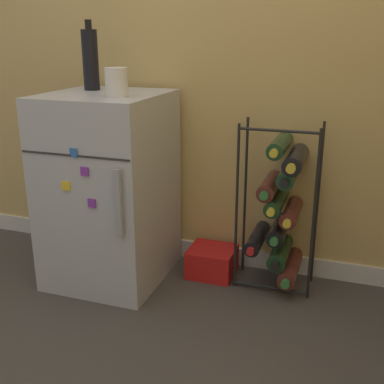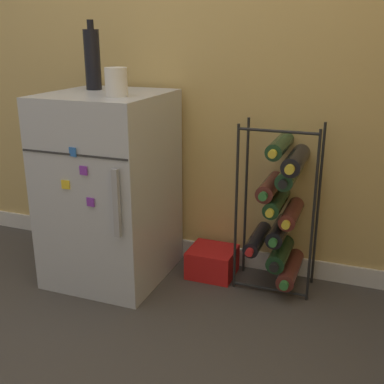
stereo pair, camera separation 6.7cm
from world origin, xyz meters
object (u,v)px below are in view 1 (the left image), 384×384
Objects in this scene: wine_rack at (282,208)px; fridge_top_cup at (116,82)px; soda_box at (212,261)px; mini_fridge at (110,189)px; fridge_top_bottle at (90,59)px.

wine_rack is 6.53× the size of fridge_top_cup.
wine_rack is 0.44m from soda_box.
mini_fridge reaches higher than soda_box.
fridge_top_bottle is (-0.11, 0.09, 0.56)m from mini_fridge.
fridge_top_bottle reaches higher than fridge_top_cup.
wine_rack is at bearing 11.15° from mini_fridge.
fridge_top_bottle is at bearing -174.40° from soda_box.
mini_fridge is 1.14× the size of wine_rack.
wine_rack is (0.76, 0.15, -0.06)m from mini_fridge.
soda_box is 0.71× the size of fridge_top_bottle.
fridge_top_cup reaches higher than mini_fridge.
mini_fridge is at bearing -39.80° from fridge_top_bottle.
fridge_top_cup is (-0.65, -0.24, 0.54)m from wine_rack.
mini_fridge is 2.86× the size of fridge_top_bottle.
wine_rack is at bearing 3.83° from fridge_top_bottle.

